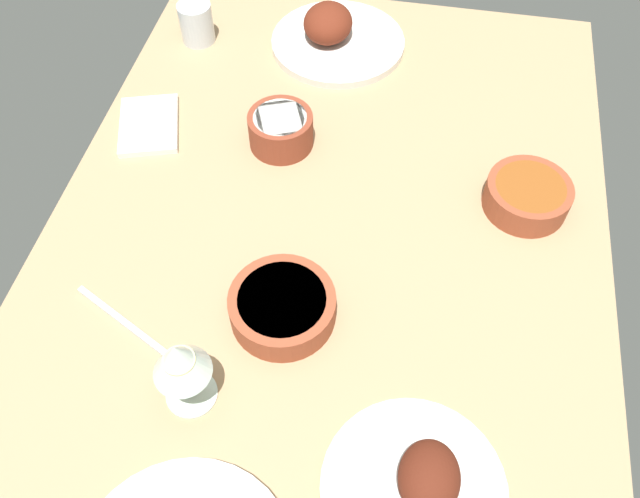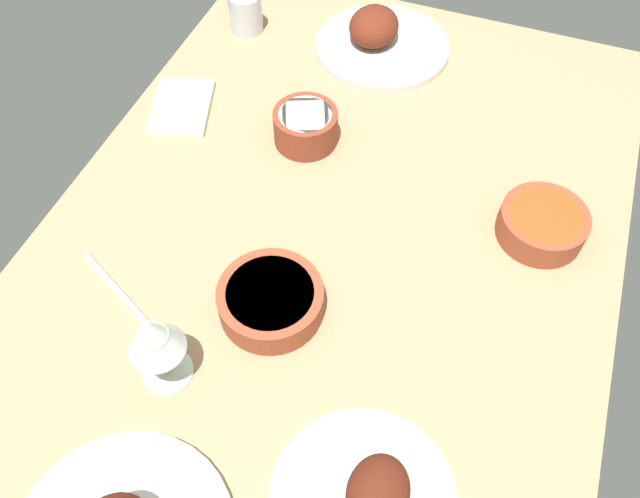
# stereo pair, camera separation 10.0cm
# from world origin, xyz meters

# --- Properties ---
(dining_table) EXTENTS (1.40, 0.90, 0.04)m
(dining_table) POSITION_xyz_m (0.00, 0.00, 0.02)
(dining_table) COLOR tan
(dining_table) RESTS_ON ground
(plate_center_main) EXTENTS (0.23, 0.23, 0.07)m
(plate_center_main) POSITION_xyz_m (0.33, 0.18, 0.06)
(plate_center_main) COLOR silver
(plate_center_main) RESTS_ON dining_table
(plate_near_viewer) EXTENTS (0.27, 0.27, 0.08)m
(plate_near_viewer) POSITION_xyz_m (-0.52, -0.07, 0.06)
(plate_near_viewer) COLOR silver
(plate_near_viewer) RESTS_ON dining_table
(bowl_cream) EXTENTS (0.11, 0.11, 0.06)m
(bowl_cream) POSITION_xyz_m (-0.23, -0.11, 0.07)
(bowl_cream) COLOR brown
(bowl_cream) RESTS_ON dining_table
(bowl_soup) EXTENTS (0.14, 0.14, 0.05)m
(bowl_soup) POSITION_xyz_m (-0.16, 0.31, 0.07)
(bowl_soup) COLOR brown
(bowl_soup) RESTS_ON dining_table
(bowl_onions) EXTENTS (0.16, 0.16, 0.05)m
(bowl_onions) POSITION_xyz_m (0.11, -0.03, 0.07)
(bowl_onions) COLOR brown
(bowl_onions) RESTS_ON dining_table
(wine_glass) EXTENTS (0.08, 0.08, 0.14)m
(wine_glass) POSITION_xyz_m (0.26, -0.13, 0.14)
(wine_glass) COLOR silver
(wine_glass) RESTS_ON dining_table
(water_tumbler) EXTENTS (0.07, 0.07, 0.08)m
(water_tumbler) POSITION_xyz_m (-0.49, -0.35, 0.08)
(water_tumbler) COLOR silver
(water_tumbler) RESTS_ON dining_table
(folded_napkin) EXTENTS (0.17, 0.14, 0.01)m
(folded_napkin) POSITION_xyz_m (-0.23, -0.36, 0.05)
(folded_napkin) COLOR white
(folded_napkin) RESTS_ON dining_table
(spoon_loose) EXTENTS (0.09, 0.17, 0.01)m
(spoon_loose) POSITION_xyz_m (0.17, -0.26, 0.04)
(spoon_loose) COLOR silver
(spoon_loose) RESTS_ON dining_table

